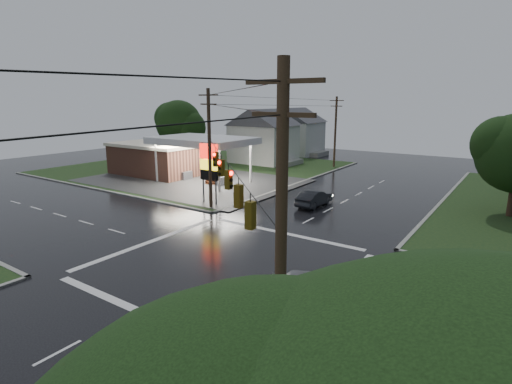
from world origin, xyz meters
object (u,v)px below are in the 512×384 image
Objects in this scene: pylon_sign at (209,164)px; tree_nw_behind at (179,123)px; car_north at (314,198)px; gas_station at (169,156)px; house_near at (264,135)px; utility_pole_se at (281,260)px; house_far at (295,131)px; car_pump at (218,177)px; utility_pole_nw at (210,147)px; car_crossing at (310,285)px; utility_pole_n at (335,131)px.

tree_nw_behind is at bearing 140.13° from pylon_sign.
tree_nw_behind reaches higher than car_north.
house_near reaches higher than gas_station.
utility_pole_se reaches higher than house_far.
house_far is 2.61× the size of car_pump.
car_crossing is at bearing -33.87° from utility_pole_nw.
utility_pole_nw reaches higher than pylon_sign.
utility_pole_se is (19.00, -19.00, 0.00)m from utility_pole_nw.
utility_pole_se is 54.77m from house_near.
pylon_sign is 10.65m from car_north.
utility_pole_nw is 28.90m from house_near.
car_north is at bearing 114.11° from utility_pole_se.
house_far is (-11.45, 37.50, 0.39)m from pylon_sign.
car_pump is (5.28, -28.83, -3.79)m from house_far.
pylon_sign is 0.54× the size of house_far.
house_near is (-11.45, 26.50, -1.32)m from utility_pole_nw.
tree_nw_behind is 2.42× the size of car_crossing.
tree_nw_behind is at bearing -123.44° from house_far.
utility_pole_n is 42.45m from car_crossing.
pylon_sign is at bearing -31.22° from gas_station.
gas_station is 9.22m from car_pump.
tree_nw_behind reaches higher than house_near.
utility_pole_nw is 1.00× the size of house_far.
house_near is (-10.45, 25.50, 0.39)m from pylon_sign.
tree_nw_behind is (-8.17, 10.29, 3.63)m from gas_station.
utility_pole_nw is at bearing -90.00° from utility_pole_n.
car_pump is at bearing -75.74° from house_near.
tree_nw_behind is at bearing 136.49° from car_pump.
pylon_sign is 1.27× the size of car_north.
tree_nw_behind is (-11.89, -18.01, 1.77)m from house_far.
gas_station is 38.20m from car_crossing.
utility_pole_se is 39.15m from car_pump.
pylon_sign is 11.17m from car_pump.
car_north is (20.18, -32.32, -3.63)m from house_far.
car_crossing is at bearing -52.71° from car_pump.
pylon_sign is at bearing -92.08° from utility_pole_n.
tree_nw_behind is at bearing 139.90° from utility_pole_nw.
utility_pole_nw is 28.50m from utility_pole_n.
house_near is at bearing 24.98° from tree_nw_behind.
gas_station is 2.38× the size of utility_pole_nw.
car_pump is (9.00, -0.53, -1.93)m from gas_station.
house_far is (-12.45, 38.50, -1.32)m from utility_pole_nw.
gas_station is 2.38× the size of utility_pole_se.
pylon_sign is 1.41× the size of car_pump.
gas_station is 24.31m from car_north.
car_pump is at bearing -110.85° from utility_pole_n.
house_near reaches higher than pylon_sign.
house_far is 29.55m from car_pump.
utility_pole_n is 11.67m from house_near.
utility_pole_nw is 19.68m from car_crossing.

